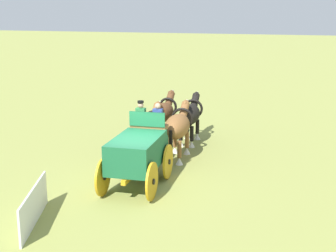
% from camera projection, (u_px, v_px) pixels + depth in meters
% --- Properties ---
extents(ground_plane, '(220.00, 220.00, 0.00)m').
position_uv_depth(ground_plane, '(137.00, 186.00, 17.39)').
color(ground_plane, olive).
extents(show_wagon, '(5.79, 2.09, 2.83)m').
position_uv_depth(show_wagon, '(138.00, 152.00, 17.24)').
color(show_wagon, '#195B38').
rests_on(show_wagon, ground).
extents(draft_horse_rear_near, '(3.17, 1.01, 2.12)m').
position_uv_depth(draft_horse_rear_near, '(149.00, 127.00, 20.76)').
color(draft_horse_rear_near, brown).
rests_on(draft_horse_rear_near, ground).
extents(draft_horse_rear_off, '(3.23, 1.15, 2.25)m').
position_uv_depth(draft_horse_rear_off, '(178.00, 127.00, 20.40)').
color(draft_horse_rear_off, brown).
rests_on(draft_horse_rear_off, ground).
extents(draft_horse_lead_near, '(3.22, 1.06, 2.22)m').
position_uv_depth(draft_horse_lead_near, '(164.00, 113.00, 23.18)').
color(draft_horse_lead_near, brown).
rests_on(draft_horse_lead_near, ground).
extents(draft_horse_lead_off, '(3.10, 1.08, 2.20)m').
position_uv_depth(draft_horse_lead_off, '(190.00, 115.00, 22.87)').
color(draft_horse_lead_off, black).
rests_on(draft_horse_lead_off, ground).
extents(sponsor_banner, '(3.03, 1.13, 1.10)m').
position_uv_depth(sponsor_banner, '(34.00, 206.00, 14.25)').
color(sponsor_banner, silver).
rests_on(sponsor_banner, ground).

